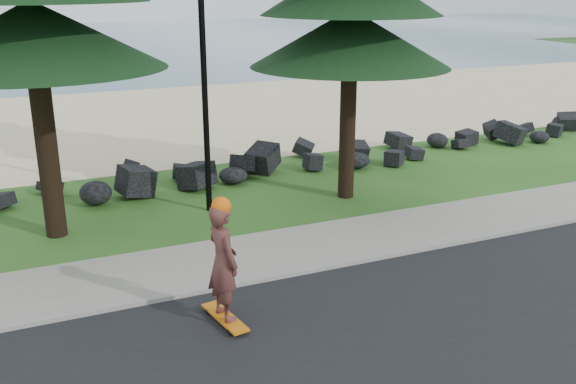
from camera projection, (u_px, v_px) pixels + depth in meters
ground at (257, 260)px, 12.65m from camera, size 160.00×160.00×0.00m
kerb at (274, 276)px, 11.85m from camera, size 160.00×0.20×0.10m
sidewalk at (253, 255)px, 12.82m from camera, size 160.00×2.00×0.08m
beach_sand at (126, 121)px, 25.27m from camera, size 160.00×15.00×0.01m
ocean at (52, 43)px, 57.05m from camera, size 160.00×58.00×0.01m
seawall_boulders at (184, 183)px, 17.53m from camera, size 60.00×2.40×1.10m
lamp_post at (202, 34)px, 14.15m from camera, size 0.25×0.14×8.14m
skateboarder at (223, 262)px, 9.99m from camera, size 0.57×1.18×2.13m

